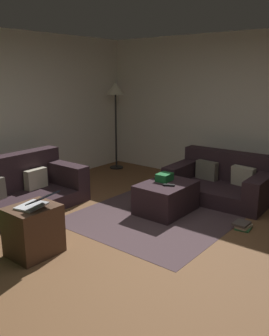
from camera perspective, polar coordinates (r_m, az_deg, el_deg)
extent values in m
plane|color=brown|center=(4.03, 1.39, -13.48)|extent=(6.40, 6.40, 0.00)
cube|color=silver|center=(6.37, 19.15, 8.48)|extent=(0.12, 6.40, 2.60)
cube|color=#2D1E23|center=(5.43, -17.36, -5.35)|extent=(1.81, 0.97, 0.21)
cube|color=#2D1E23|center=(5.60, -19.72, -0.87)|extent=(1.80, 0.27, 0.55)
cube|color=#2D1E23|center=(5.80, -11.27, -0.84)|extent=(0.26, 0.95, 0.34)
cube|color=#BCB299|center=(5.67, -15.47, -1.66)|extent=(0.37, 0.14, 0.30)
cube|color=#2D1E23|center=(5.77, 13.32, -3.75)|extent=(1.05, 1.57, 0.23)
cube|color=#2D1E23|center=(6.01, 14.96, 0.38)|extent=(0.30, 1.54, 0.47)
cube|color=#2D1E23|center=(5.49, 19.64, -2.47)|extent=(1.00, 0.28, 0.26)
cube|color=#2D1E23|center=(5.97, 7.79, -0.38)|extent=(1.00, 0.28, 0.26)
cube|color=#BCB299|center=(5.74, 16.97, -1.30)|extent=(0.19, 0.38, 0.31)
cube|color=#716B5B|center=(5.97, 11.46, -0.35)|extent=(0.15, 0.37, 0.30)
cube|color=#2D1E23|center=(5.11, 5.07, -4.70)|extent=(0.83, 0.62, 0.42)
cube|color=#19662D|center=(5.14, 4.80, -1.47)|extent=(0.25, 0.19, 0.11)
cube|color=black|center=(4.93, 5.54, -2.74)|extent=(0.11, 0.17, 0.02)
cube|color=#4C3323|center=(4.07, -15.81, -9.55)|extent=(0.52, 0.44, 0.55)
cube|color=silver|center=(3.96, -16.10, -5.81)|extent=(0.35, 0.29, 0.02)
cube|color=black|center=(3.82, -14.42, -4.64)|extent=(0.35, 0.28, 0.10)
cube|color=#387A47|center=(4.81, 17.00, -9.13)|extent=(0.24, 0.20, 0.02)
cube|color=beige|center=(4.79, 17.01, -8.86)|extent=(0.22, 0.16, 0.03)
cube|color=#4C423D|center=(4.78, 16.71, -8.48)|extent=(0.22, 0.18, 0.03)
cylinder|color=black|center=(7.52, -2.90, 0.12)|extent=(0.28, 0.28, 0.02)
cylinder|color=black|center=(7.36, -2.97, 5.76)|extent=(0.04, 0.04, 1.52)
cone|color=beige|center=(7.28, -3.06, 12.61)|extent=(0.36, 0.36, 0.24)
cube|color=#453336|center=(5.18, 5.02, -6.87)|extent=(2.60, 2.00, 0.01)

